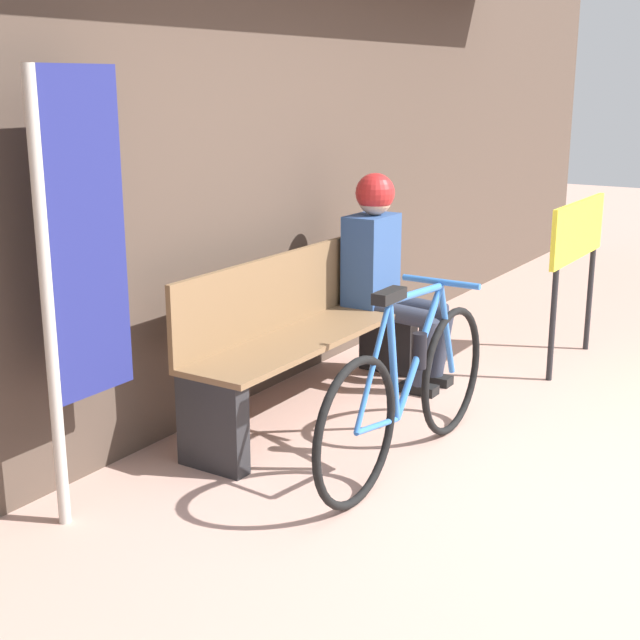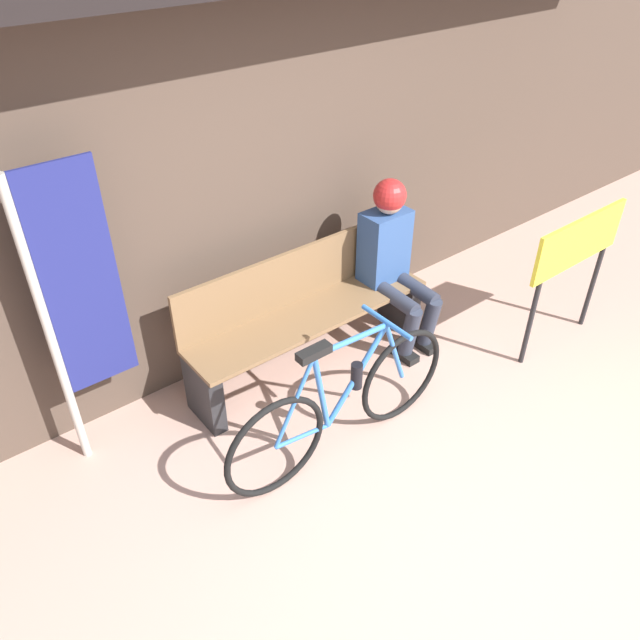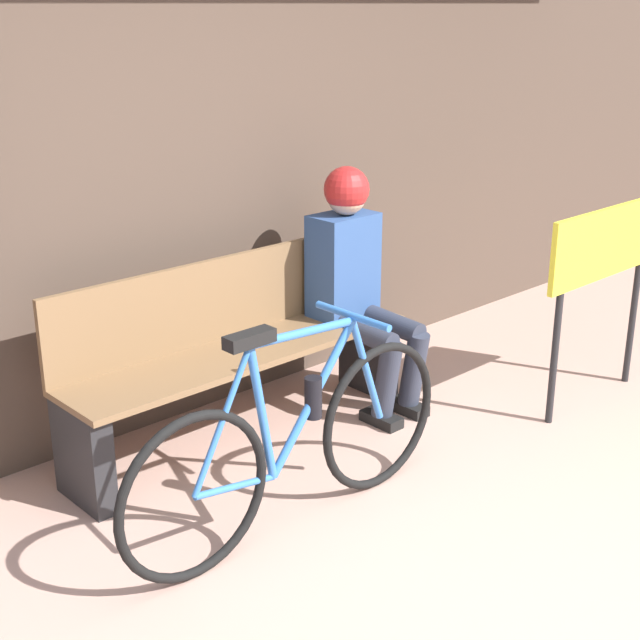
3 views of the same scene
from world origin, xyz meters
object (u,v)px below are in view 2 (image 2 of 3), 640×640
person_seated (393,253)px  banner_pole (72,299)px  signboard (577,251)px  bicycle (343,404)px  park_bench_near (306,315)px

person_seated → banner_pole: size_ratio=0.68×
signboard → bicycle: bearing=175.2°
person_seated → signboard: bearing=-42.9°
bicycle → banner_pole: 1.62m
person_seated → signboard: person_seated is taller
banner_pole → signboard: (3.06, -1.10, -0.30)m
banner_pole → person_seated: bearing=-6.5°
signboard → person_seated: bearing=137.1°
park_bench_near → bicycle: 0.87m
banner_pole → signboard: banner_pole is taller
park_bench_near → signboard: 1.92m
banner_pole → signboard: 3.26m
park_bench_near → signboard: size_ratio=1.74×
person_seated → signboard: 1.26m
person_seated → banner_pole: banner_pole is taller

